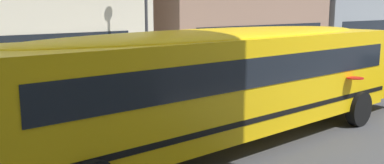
{
  "coord_description": "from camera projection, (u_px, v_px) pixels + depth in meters",
  "views": [
    {
      "loc": [
        -11.16,
        -8.71,
        3.58
      ],
      "look_at": [
        -4.13,
        -0.68,
        1.67
      ],
      "focal_mm": 38.69,
      "sensor_mm": 36.0,
      "label": 1
    }
  ],
  "objects": [
    {
      "name": "ground_plane",
      "position": [
        269.0,
        113.0,
        14.32
      ],
      "size": [
        400.0,
        400.0,
        0.0
      ],
      "primitive_type": "plane",
      "color": "#424244"
    },
    {
      "name": "sidewalk_far",
      "position": [
        142.0,
        83.0,
        20.03
      ],
      "size": [
        120.0,
        3.0,
        0.01
      ],
      "primitive_type": "cube",
      "color": "gray",
      "rests_on": "ground_plane"
    },
    {
      "name": "lane_centreline",
      "position": [
        269.0,
        113.0,
        14.32
      ],
      "size": [
        110.0,
        0.16,
        0.01
      ],
      "primitive_type": "cube",
      "color": "silver",
      "rests_on": "ground_plane"
    },
    {
      "name": "school_bus",
      "position": [
        232.0,
        76.0,
        10.82
      ],
      "size": [
        13.84,
        3.45,
        3.08
      ],
      "rotation": [
        0.0,
        0.0,
        -0.02
      ],
      "color": "yellow",
      "rests_on": "ground_plane"
    },
    {
      "name": "parked_car_dark_blue_by_entrance",
      "position": [
        383.0,
        45.0,
        30.82
      ],
      "size": [
        3.98,
        2.04,
        1.64
      ],
      "rotation": [
        0.0,
        0.0,
        0.05
      ],
      "color": "navy",
      "rests_on": "ground_plane"
    },
    {
      "name": "parked_car_white_by_lamppost",
      "position": [
        314.0,
        54.0,
        24.81
      ],
      "size": [
        3.93,
        1.93,
        1.64
      ],
      "rotation": [
        0.0,
        0.0,
        0.02
      ],
      "color": "silver",
      "rests_on": "ground_plane"
    }
  ]
}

